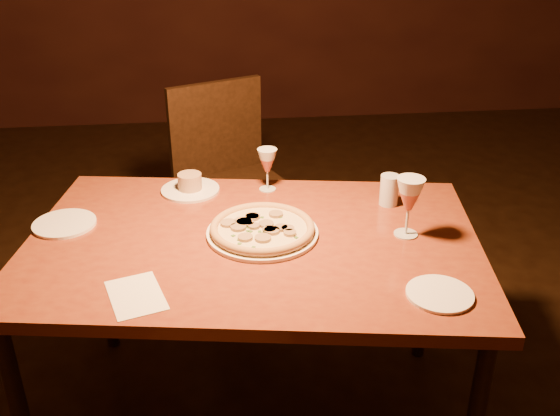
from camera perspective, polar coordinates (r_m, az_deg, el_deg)
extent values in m
cube|color=brown|center=(1.98, -2.51, -3.36)|extent=(1.55, 1.13, 0.04)
cylinder|color=black|center=(2.64, -15.85, -5.74)|extent=(0.05, 0.05, 0.72)
cylinder|color=black|center=(2.56, 13.25, -6.56)|extent=(0.05, 0.05, 0.72)
cube|color=black|center=(2.90, -3.87, 1.50)|extent=(0.62, 0.62, 0.04)
cube|color=black|center=(2.99, -5.87, 7.29)|extent=(0.44, 0.22, 0.45)
cylinder|color=black|center=(2.81, -5.46, -5.59)|extent=(0.04, 0.04, 0.48)
cylinder|color=black|center=(3.11, -8.40, -2.32)|extent=(0.04, 0.04, 0.48)
cylinder|color=black|center=(2.96, 1.21, -3.66)|extent=(0.04, 0.04, 0.48)
cylinder|color=black|center=(3.25, -2.22, -0.73)|extent=(0.04, 0.04, 0.48)
cylinder|color=white|center=(1.99, -1.62, -2.29)|extent=(0.36, 0.36, 0.01)
cylinder|color=beige|center=(1.99, -1.62, -1.96)|extent=(0.32, 0.32, 0.01)
torus|color=tan|center=(1.98, -1.63, -1.80)|extent=(0.34, 0.34, 0.03)
cylinder|color=white|center=(2.31, -8.20, 1.66)|extent=(0.21, 0.21, 0.01)
cylinder|color=tan|center=(2.29, -8.25, 2.42)|extent=(0.09, 0.09, 0.06)
cylinder|color=silver|center=(2.20, 9.96, 1.63)|extent=(0.07, 0.07, 0.11)
cylinder|color=white|center=(2.17, -19.11, -1.37)|extent=(0.20, 0.20, 0.01)
cylinder|color=white|center=(1.76, 14.39, -7.63)|extent=(0.18, 0.18, 0.01)
cube|color=white|center=(1.75, -13.03, -7.78)|extent=(0.19, 0.23, 0.00)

